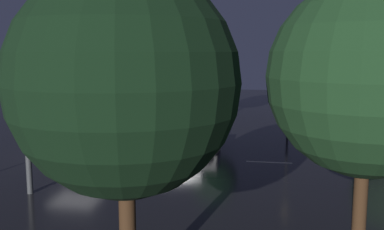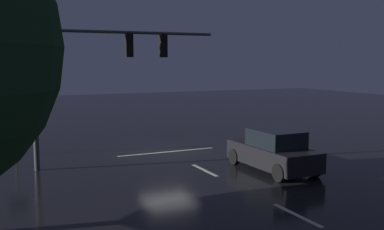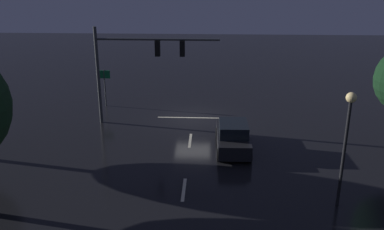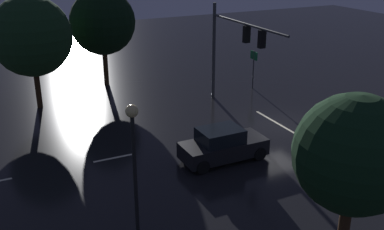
{
  "view_description": "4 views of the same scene",
  "coord_description": "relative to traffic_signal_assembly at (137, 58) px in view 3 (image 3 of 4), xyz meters",
  "views": [
    {
      "loc": [
        20.94,
        9.77,
        5.35
      ],
      "look_at": [
        0.25,
        6.26,
        2.26
      ],
      "focal_mm": 40.98,
      "sensor_mm": 36.0,
      "label": 1
    },
    {
      "loc": [
        8.15,
        20.25,
        4.47
      ],
      "look_at": [
        1.19,
        5.33,
        2.49
      ],
      "focal_mm": 42.37,
      "sensor_mm": 36.0,
      "label": 2
    },
    {
      "loc": [
        -1.19,
        27.47,
        9.95
      ],
      "look_at": [
        -0.13,
        4.31,
        1.77
      ],
      "focal_mm": 38.9,
      "sensor_mm": 36.0,
      "label": 3
    },
    {
      "loc": [
        -20.33,
        15.41,
        10.29
      ],
      "look_at": [
        -0.34,
        5.84,
        1.74
      ],
      "focal_mm": 42.62,
      "sensor_mm": 36.0,
      "label": 4
    }
  ],
  "objects": [
    {
      "name": "ground_plane",
      "position": [
        -3.61,
        -1.05,
        -4.45
      ],
      "size": [
        80.0,
        80.0,
        0.0
      ],
      "primitive_type": "plane",
      "color": "black"
    },
    {
      "name": "traffic_signal_assembly",
      "position": [
        0.0,
        0.0,
        0.0
      ],
      "size": [
        8.08,
        0.47,
        6.49
      ],
      "color": "#383A3D",
      "rests_on": "ground_plane"
    },
    {
      "name": "lane_dash_far",
      "position": [
        -3.61,
        2.95,
        -4.45
      ],
      "size": [
        0.16,
        2.2,
        0.01
      ],
      "primitive_type": "cube",
      "rotation": [
        0.0,
        0.0,
        1.57
      ],
      "color": "beige",
      "rests_on": "ground_plane"
    },
    {
      "name": "lane_dash_mid",
      "position": [
        -3.61,
        8.95,
        -4.45
      ],
      "size": [
        0.16,
        2.2,
        0.01
      ],
      "primitive_type": "cube",
      "rotation": [
        0.0,
        0.0,
        1.57
      ],
      "color": "beige",
      "rests_on": "ground_plane"
    },
    {
      "name": "stop_bar",
      "position": [
        -3.61,
        -1.19,
        -4.45
      ],
      "size": [
        5.0,
        0.16,
        0.01
      ],
      "primitive_type": "cube",
      "color": "beige",
      "rests_on": "ground_plane"
    },
    {
      "name": "car_approaching",
      "position": [
        -6.15,
        4.16,
        -3.66
      ],
      "size": [
        1.96,
        4.39,
        1.7
      ],
      "color": "black",
      "rests_on": "ground_plane"
    },
    {
      "name": "street_lamp_left_kerb",
      "position": [
        -10.49,
        10.11,
        -0.79
      ],
      "size": [
        0.44,
        0.44,
        5.26
      ],
      "color": "black",
      "rests_on": "ground_plane"
    },
    {
      "name": "route_sign",
      "position": [
        3.18,
        -3.59,
        -2.42
      ],
      "size": [
        0.9,
        0.1,
        2.82
      ],
      "color": "#383A3D",
      "rests_on": "ground_plane"
    }
  ]
}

